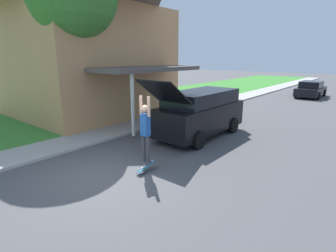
{
  "coord_description": "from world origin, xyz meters",
  "views": [
    {
      "loc": [
        6.01,
        -4.22,
        3.44
      ],
      "look_at": [
        0.22,
        2.77,
        1.05
      ],
      "focal_mm": 28.0,
      "sensor_mm": 36.0,
      "label": 1
    }
  ],
  "objects_px": {
    "car_down_street": "(311,89)",
    "skateboarder": "(145,129)",
    "suv_parked": "(200,112)",
    "skateboard": "(146,166)"
  },
  "relations": [
    {
      "from": "suv_parked",
      "to": "car_down_street",
      "type": "height_order",
      "value": "suv_parked"
    },
    {
      "from": "suv_parked",
      "to": "car_down_street",
      "type": "xyz_separation_m",
      "value": [
        1.05,
        16.31,
        -0.41
      ]
    },
    {
      "from": "suv_parked",
      "to": "skateboarder",
      "type": "distance_m",
      "value": 4.3
    },
    {
      "from": "suv_parked",
      "to": "skateboarder",
      "type": "height_order",
      "value": "suv_parked"
    },
    {
      "from": "skateboarder",
      "to": "skateboard",
      "type": "relative_size",
      "value": 2.56
    },
    {
      "from": "suv_parked",
      "to": "skateboard",
      "type": "distance_m",
      "value": 4.43
    },
    {
      "from": "skateboard",
      "to": "car_down_street",
      "type": "bearing_deg",
      "value": 89.33
    },
    {
      "from": "car_down_street",
      "to": "skateboard",
      "type": "bearing_deg",
      "value": -90.67
    },
    {
      "from": "suv_parked",
      "to": "car_down_street",
      "type": "bearing_deg",
      "value": 86.3
    },
    {
      "from": "car_down_street",
      "to": "skateboarder",
      "type": "relative_size",
      "value": 2.04
    }
  ]
}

